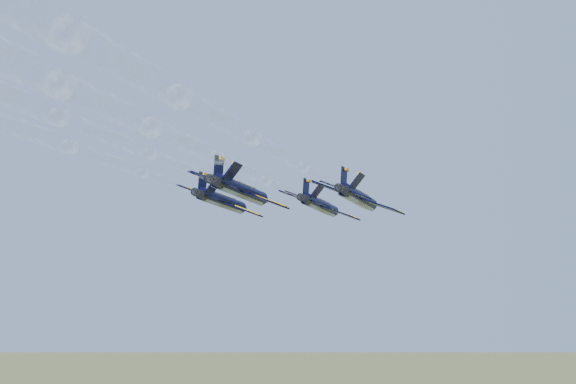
# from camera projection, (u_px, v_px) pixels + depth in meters

# --- Properties ---
(jet_lead) EXTENTS (11.40, 16.02, 4.94)m
(jet_lead) POSITION_uv_depth(u_px,v_px,m) (321.00, 205.00, 120.42)
(jet_lead) COLOR black
(jet_left) EXTENTS (11.40, 16.02, 4.94)m
(jet_left) POSITION_uv_depth(u_px,v_px,m) (223.00, 201.00, 112.19)
(jet_left) COLOR black
(jet_right) EXTENTS (11.40, 16.02, 4.94)m
(jet_right) POSITION_uv_depth(u_px,v_px,m) (359.00, 198.00, 106.54)
(jet_right) COLOR black
(jet_slot) EXTENTS (11.40, 16.02, 4.94)m
(jet_slot) POSITION_uv_depth(u_px,v_px,m) (242.00, 191.00, 95.99)
(jet_slot) COLOR black
(smoke_trail_lead) EXTENTS (17.69, 67.83, 3.12)m
(smoke_trail_lead) POSITION_uv_depth(u_px,v_px,m) (107.00, 163.00, 70.33)
(smoke_trail_lead) COLOR white
(smoke_trail_right) EXTENTS (17.69, 67.83, 3.12)m
(smoke_trail_right) POSITION_uv_depth(u_px,v_px,m) (126.00, 139.00, 56.46)
(smoke_trail_right) COLOR white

